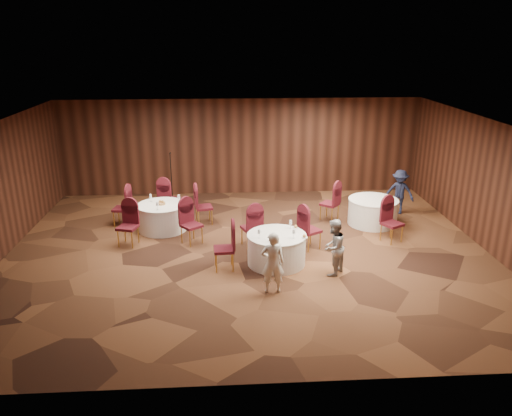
{
  "coord_description": "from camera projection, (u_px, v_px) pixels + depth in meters",
  "views": [
    {
      "loc": [
        -0.54,
        -11.44,
        5.17
      ],
      "look_at": [
        0.2,
        0.2,
        1.1
      ],
      "focal_mm": 35.0,
      "sensor_mm": 36.0,
      "label": 1
    }
  ],
  "objects": [
    {
      "name": "table_left",
      "position": [
        162.0,
        217.0,
        13.84
      ],
      "size": [
        1.36,
        1.36,
        0.74
      ],
      "color": "white",
      "rests_on": "ground"
    },
    {
      "name": "man_c",
      "position": [
        399.0,
        192.0,
        15.02
      ],
      "size": [
        1.01,
        0.86,
        1.36
      ],
      "primitive_type": "imported",
      "rotation": [
        0.0,
        0.0,
        5.78
      ],
      "color": "black",
      "rests_on": "ground"
    },
    {
      "name": "tabletop_right",
      "position": [
        385.0,
        197.0,
        13.87
      ],
      "size": [
        0.08,
        0.08,
        0.22
      ],
      "color": "silver",
      "rests_on": "table_right"
    },
    {
      "name": "ground",
      "position": [
        249.0,
        252.0,
        12.51
      ],
      "size": [
        12.0,
        12.0,
        0.0
      ],
      "primitive_type": "plane",
      "color": "black",
      "rests_on": "ground"
    },
    {
      "name": "chairs_main",
      "position": [
        263.0,
        235.0,
        12.26
      ],
      "size": [
        2.8,
        1.91,
        1.0
      ],
      "color": "#410D15",
      "rests_on": "ground"
    },
    {
      "name": "chairs_left",
      "position": [
        163.0,
        212.0,
        13.81
      ],
      "size": [
        2.92,
        2.96,
        1.0
      ],
      "color": "#410D15",
      "rests_on": "ground"
    },
    {
      "name": "table_right",
      "position": [
        373.0,
        211.0,
        14.27
      ],
      "size": [
        1.41,
        1.41,
        0.74
      ],
      "color": "white",
      "rests_on": "ground"
    },
    {
      "name": "chairs_right",
      "position": [
        359.0,
        213.0,
        13.78
      ],
      "size": [
        2.02,
        2.44,
        1.0
      ],
      "color": "#410D15",
      "rests_on": "ground"
    },
    {
      "name": "woman_b",
      "position": [
        333.0,
        247.0,
        11.16
      ],
      "size": [
        0.79,
        0.81,
        1.32
      ],
      "primitive_type": "imported",
      "rotation": [
        0.0,
        0.0,
        4.02
      ],
      "color": "#A2A2A6",
      "rests_on": "ground"
    },
    {
      "name": "mic_stand",
      "position": [
        172.0,
        191.0,
        15.6
      ],
      "size": [
        0.24,
        0.24,
        1.76
      ],
      "color": "black",
      "rests_on": "ground"
    },
    {
      "name": "tabletop_left",
      "position": [
        162.0,
        202.0,
        13.7
      ],
      "size": [
        0.87,
        0.78,
        0.22
      ],
      "color": "silver",
      "rests_on": "table_left"
    },
    {
      "name": "woman_a",
      "position": [
        273.0,
        263.0,
        10.36
      ],
      "size": [
        0.5,
        0.34,
        1.36
      ],
      "primitive_type": "imported",
      "rotation": [
        0.0,
        0.0,
        3.12
      ],
      "color": "silver",
      "rests_on": "ground"
    },
    {
      "name": "tabletop_main",
      "position": [
        286.0,
        233.0,
        11.52
      ],
      "size": [
        1.15,
        1.06,
        0.22
      ],
      "color": "silver",
      "rests_on": "table_main"
    },
    {
      "name": "table_main",
      "position": [
        277.0,
        249.0,
        11.78
      ],
      "size": [
        1.4,
        1.4,
        0.74
      ],
      "color": "white",
      "rests_on": "ground"
    },
    {
      "name": "room_shell",
      "position": [
        248.0,
        177.0,
        11.86
      ],
      "size": [
        12.0,
        12.0,
        12.0
      ],
      "color": "silver",
      "rests_on": "ground"
    }
  ]
}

